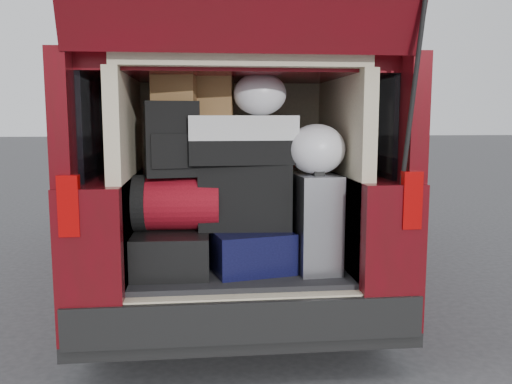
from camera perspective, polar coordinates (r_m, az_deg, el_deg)
ground at (r=3.34m, az=-1.55°, el=-17.79°), size 80.00×80.00×0.00m
minivan at (r=4.89m, az=-3.30°, el=1.57°), size 1.90×5.35×2.77m
load_floor at (r=3.49m, az=-1.93°, el=-11.75°), size 1.24×1.05×0.55m
black_hardshell at (r=3.26m, az=-8.78°, el=-6.01°), size 0.45×0.60×0.24m
navy_hardshell at (r=3.27m, az=-0.95°, el=-5.86°), size 0.55×0.63×0.24m
silver_roller at (r=3.20m, az=6.20°, el=-3.19°), size 0.26×0.40×0.57m
red_duffel at (r=3.22m, az=-8.34°, el=-1.09°), size 0.51×0.34×0.32m
black_soft_case at (r=3.24m, az=-1.17°, el=-0.35°), size 0.56×0.36×0.39m
backpack at (r=3.13m, az=-8.86°, el=5.53°), size 0.32×0.22×0.43m
twotone_duffel at (r=3.18m, az=-1.51°, el=5.54°), size 0.63×0.34×0.28m
grocery_sack_lower at (r=3.19m, az=-8.51°, el=11.40°), size 0.28×0.24×0.22m
grocery_sack_upper at (r=3.26m, az=-4.64°, el=10.17°), size 0.27×0.23×0.24m
plastic_bag_center at (r=3.19m, az=0.42°, el=10.27°), size 0.36×0.35×0.25m
plastic_bag_right at (r=3.14m, az=6.38°, el=4.50°), size 0.39×0.37×0.29m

